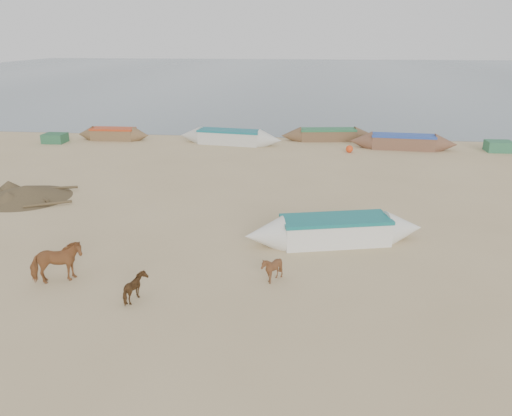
# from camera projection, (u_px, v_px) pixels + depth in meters

# --- Properties ---
(ground) EXTENTS (140.00, 140.00, 0.00)m
(ground) POSITION_uv_depth(u_px,v_px,m) (241.00, 287.00, 14.20)
(ground) COLOR tan
(ground) RESTS_ON ground
(sea) EXTENTS (160.00, 160.00, 0.00)m
(sea) POSITION_uv_depth(u_px,v_px,m) (303.00, 74.00, 91.18)
(sea) COLOR slate
(sea) RESTS_ON ground
(cow_adult) EXTENTS (1.62, 1.24, 1.25)m
(cow_adult) POSITION_uv_depth(u_px,v_px,m) (56.00, 263.00, 14.28)
(cow_adult) COLOR brown
(cow_adult) RESTS_ON ground
(calf_front) EXTENTS (0.89, 0.83, 0.82)m
(calf_front) POSITION_uv_depth(u_px,v_px,m) (272.00, 269.00, 14.37)
(calf_front) COLOR #58321B
(calf_front) RESTS_ON ground
(calf_right) EXTENTS (0.78, 0.86, 0.75)m
(calf_right) POSITION_uv_depth(u_px,v_px,m) (136.00, 288.00, 13.34)
(calf_right) COLOR #51331A
(calf_right) RESTS_ON ground
(near_canoe) EXTENTS (6.36, 2.76, 0.92)m
(near_canoe) POSITION_uv_depth(u_px,v_px,m) (335.00, 230.00, 17.07)
(near_canoe) COLOR white
(near_canoe) RESTS_ON ground
(debris_pile) EXTENTS (4.92, 4.92, 0.57)m
(debris_pile) POSITION_uv_depth(u_px,v_px,m) (26.00, 192.00, 21.88)
(debris_pile) COLOR brown
(debris_pile) RESTS_ON ground
(waterline_canoes) EXTENTS (53.11, 4.13, 0.93)m
(waterline_canoes) POSITION_uv_depth(u_px,v_px,m) (261.00, 137.00, 32.98)
(waterline_canoes) COLOR brown
(waterline_canoes) RESTS_ON ground
(beach_clutter) EXTENTS (41.35, 4.52, 0.64)m
(beach_clutter) POSITION_uv_depth(u_px,v_px,m) (334.00, 142.00, 32.07)
(beach_clutter) COLOR #2B5F3E
(beach_clutter) RESTS_ON ground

